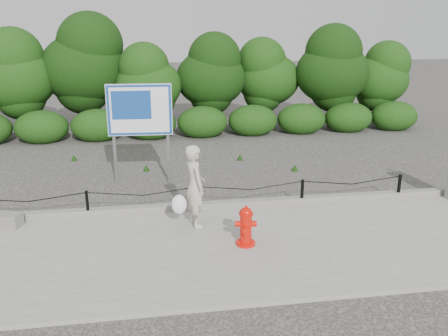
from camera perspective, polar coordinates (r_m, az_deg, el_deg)
name	(u,v)px	position (r m, az deg, el deg)	size (l,w,h in m)	color
ground	(199,213)	(11.15, -3.06, -5.37)	(90.00, 90.00, 0.00)	#2D2B28
sidewalk	(210,249)	(9.33, -1.73, -9.77)	(14.00, 4.00, 0.08)	gray
curb	(198,206)	(11.14, -3.10, -4.56)	(14.00, 0.22, 0.14)	slate
chain_barrier	(198,194)	(10.99, -3.10, -3.17)	(10.06, 0.06, 0.60)	black
treeline	(156,71)	(19.31, -8.18, 11.43)	(20.18, 3.65, 4.58)	black
fire_hydrant	(246,227)	(9.26, 2.64, -7.06)	(0.43, 0.46, 0.81)	red
pedestrian	(194,187)	(9.98, -3.65, -2.30)	(0.79, 0.73, 1.78)	#BDB8A2
concrete_block	(1,219)	(11.26, -25.26, -5.60)	(0.90, 0.31, 0.29)	slate
advertising_sign	(140,114)	(12.81, -10.12, 6.36)	(1.71, 0.21, 2.74)	slate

